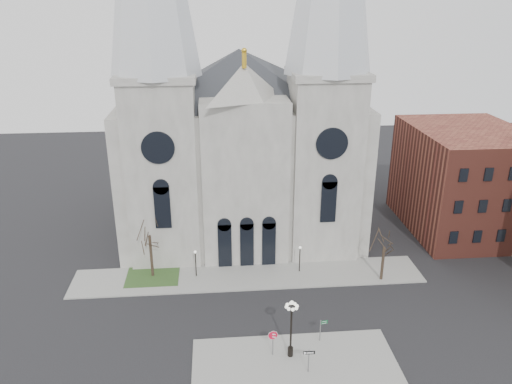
{
  "coord_description": "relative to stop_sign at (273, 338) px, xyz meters",
  "views": [
    {
      "loc": [
        -3.46,
        -38.79,
        30.2
      ],
      "look_at": [
        0.6,
        8.0,
        11.67
      ],
      "focal_mm": 35.0,
      "sensor_mm": 36.0,
      "label": 1
    }
  ],
  "objects": [
    {
      "name": "tree_right",
      "position": [
        13.82,
        11.73,
        2.49
      ],
      "size": [
        3.2,
        3.2,
        6.0
      ],
      "color": "black",
      "rests_on": "ground"
    },
    {
      "name": "ped_lamp_left",
      "position": [
        -7.18,
        14.23,
        0.35
      ],
      "size": [
        0.32,
        0.32,
        3.26
      ],
      "color": "black",
      "rests_on": "sidewalk_far"
    },
    {
      "name": "sidewalk_far",
      "position": [
        -1.18,
        13.73,
        -1.91
      ],
      "size": [
        40.0,
        6.0,
        0.14
      ],
      "primitive_type": "cube",
      "color": "gray",
      "rests_on": "ground"
    },
    {
      "name": "one_way_sign",
      "position": [
        2.78,
        -2.42,
        -0.3
      ],
      "size": [
        1.0,
        0.1,
        2.29
      ],
      "rotation": [
        0.0,
        0.0,
        -0.04
      ],
      "color": "slate",
      "rests_on": "sidewalk_near"
    },
    {
      "name": "ped_lamp_right",
      "position": [
        4.82,
        14.23,
        0.35
      ],
      "size": [
        0.32,
        0.32,
        3.26
      ],
      "color": "black",
      "rests_on": "sidewalk_far"
    },
    {
      "name": "cathedral",
      "position": [
        -1.18,
        25.59,
        16.5
      ],
      "size": [
        33.0,
        26.66,
        54.0
      ],
      "color": "gray",
      "rests_on": "ground"
    },
    {
      "name": "street_name_sign",
      "position": [
        4.7,
        1.59,
        -0.5
      ],
      "size": [
        0.72,
        0.18,
        2.26
      ],
      "rotation": [
        0.0,
        0.0,
        0.17
      ],
      "color": "slate",
      "rests_on": "sidewalk_near"
    },
    {
      "name": "ground",
      "position": [
        -1.18,
        2.73,
        -1.98
      ],
      "size": [
        160.0,
        160.0,
        0.0
      ],
      "primitive_type": "plane",
      "color": "black",
      "rests_on": "ground"
    },
    {
      "name": "stop_sign",
      "position": [
        0.0,
        0.0,
        0.0
      ],
      "size": [
        0.89,
        0.31,
        2.59
      ],
      "rotation": [
        0.0,
        0.0,
        -0.32
      ],
      "color": "slate",
      "rests_on": "sidewalk_near"
    },
    {
      "name": "globe_lamp",
      "position": [
        1.56,
        -0.26,
        1.78
      ],
      "size": [
        1.29,
        1.29,
        5.76
      ],
      "rotation": [
        0.0,
        0.0,
        0.04
      ],
      "color": "black",
      "rests_on": "sidewalk_near"
    },
    {
      "name": "bg_building_brick",
      "position": [
        28.82,
        24.73,
        5.02
      ],
      "size": [
        14.0,
        18.0,
        14.0
      ],
      "primitive_type": "cube",
      "color": "brown",
      "rests_on": "ground"
    },
    {
      "name": "grass_patch",
      "position": [
        -12.18,
        14.73,
        -1.89
      ],
      "size": [
        6.0,
        5.0,
        0.18
      ],
      "primitive_type": "cube",
      "color": "#2C4D21",
      "rests_on": "ground"
    },
    {
      "name": "tree_left",
      "position": [
        -12.18,
        14.73,
        3.6
      ],
      "size": [
        3.2,
        3.2,
        7.5
      ],
      "color": "black",
      "rests_on": "ground"
    },
    {
      "name": "sidewalk_near",
      "position": [
        1.82,
        -2.27,
        -1.91
      ],
      "size": [
        18.0,
        10.0,
        0.14
      ],
      "primitive_type": "cube",
      "color": "gray",
      "rests_on": "ground"
    }
  ]
}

